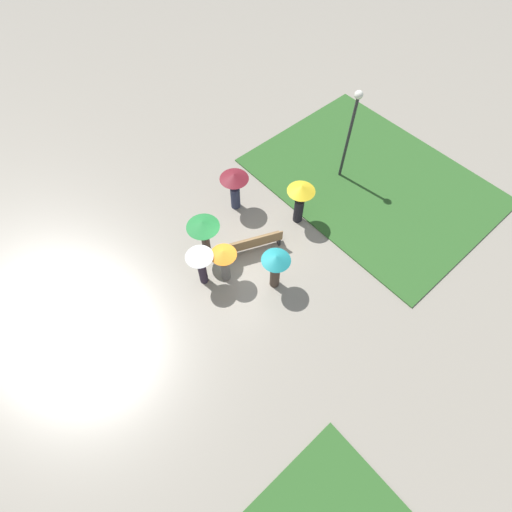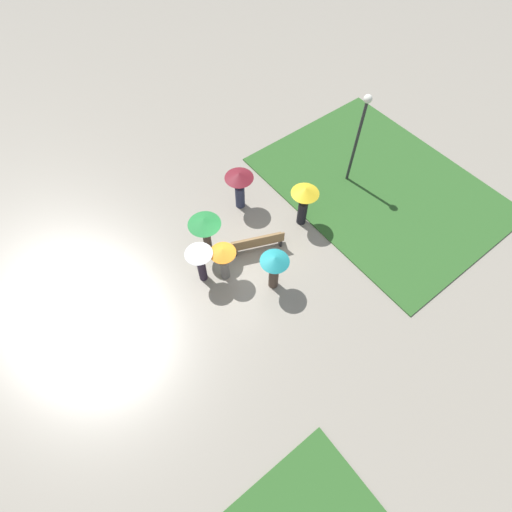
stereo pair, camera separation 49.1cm
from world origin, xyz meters
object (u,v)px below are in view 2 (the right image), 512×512
Objects in this scene: crowd_person_maroon at (239,183)px; crowd_person_green at (205,226)px; lamp_post at (360,129)px; park_bench at (258,242)px; crowd_person_yellow at (304,199)px; crowd_person_teal at (274,266)px; crowd_person_white at (199,257)px; crowd_person_orange at (224,258)px.

crowd_person_green reaches higher than crowd_person_maroon.
lamp_post is 5.06m from crowd_person_maroon.
crowd_person_maroon reaches higher than park_bench.
crowd_person_teal is (2.74, 1.60, -0.11)m from crowd_person_yellow.
park_bench is at bearing -2.62° from crowd_person_maroon.
crowd_person_maroon is at bearing -19.73° from lamp_post.
crowd_person_maroon is 3.74m from crowd_person_white.
park_bench is 0.48× the size of lamp_post.
crowd_person_green is at bearing -11.92° from park_bench.
lamp_post reaches higher than crowd_person_maroon.
crowd_person_orange is 1.34m from crowd_person_green.
crowd_person_green reaches higher than park_bench.
crowd_person_teal is at bearing 94.96° from park_bench.
crowd_person_white is (0.81, 0.86, -0.20)m from crowd_person_green.
crowd_person_white is at bearing 113.53° from crowd_person_teal.
crowd_person_teal is 2.58m from crowd_person_white.
crowd_person_yellow is (-1.44, 2.20, 0.06)m from crowd_person_maroon.
crowd_person_green reaches higher than crowd_person_orange.
crowd_person_white is at bearing 2.65° from lamp_post.
crowd_person_white is at bearing 17.59° from park_bench.
crowd_person_white is at bearing 105.73° from crowd_person_green.
crowd_person_orange is at bearing 144.02° from crowd_person_green.
crowd_person_maroon is 2.62m from crowd_person_green.
crowd_person_green is (3.78, -1.06, 0.19)m from crowd_person_yellow.
crowd_person_yellow reaches higher than crowd_person_orange.
crowd_person_white is (2.36, -0.22, 0.90)m from park_bench.
lamp_post is 6.43m from crowd_person_teal.
park_bench is at bearing 49.67° from crowd_person_teal.
crowd_person_yellow is at bearing -133.88° from crowd_person_white.
lamp_post reaches higher than crowd_person_white.
crowd_person_maroon is at bearing -99.03° from crowd_person_white.
crowd_person_orange is at bearing -126.60° from crowd_person_yellow.
crowd_person_orange is at bearing 107.62° from crowd_person_teal.
lamp_post is 2.26× the size of crowd_person_maroon.
lamp_post is 2.11× the size of crowd_person_green.
crowd_person_yellow reaches higher than park_bench.
crowd_person_orange is at bearing 29.70° from park_bench.
crowd_person_orange is 3.91m from crowd_person_yellow.
crowd_person_maroon is 1.07× the size of crowd_person_orange.
crowd_person_teal is 0.98× the size of crowd_person_white.
crowd_person_maroon is 0.95× the size of crowd_person_yellow.
crowd_person_orange is (1.67, 0.20, 0.71)m from park_bench.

